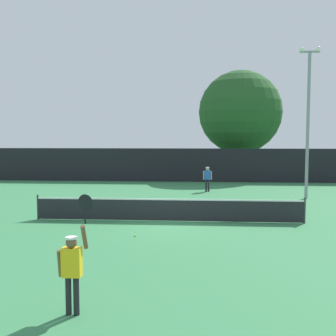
{
  "coord_description": "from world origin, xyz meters",
  "views": [
    {
      "loc": [
        1.2,
        -16.6,
        3.57
      ],
      "look_at": [
        -0.38,
        5.25,
        1.86
      ],
      "focal_mm": 42.53,
      "sensor_mm": 36.0,
      "label": 1
    }
  ],
  "objects_px": {
    "player_receiving": "(207,177)",
    "parked_car_near": "(104,166)",
    "tennis_ball": "(135,236)",
    "large_tree": "(240,112)",
    "parked_car_far": "(281,165)",
    "light_pole": "(308,114)",
    "player_serving": "(73,263)",
    "parked_car_mid": "(201,165)"
  },
  "relations": [
    {
      "from": "player_receiving",
      "to": "light_pole",
      "type": "height_order",
      "value": "light_pole"
    },
    {
      "from": "light_pole",
      "to": "parked_car_near",
      "type": "bearing_deg",
      "value": 136.78
    },
    {
      "from": "large_tree",
      "to": "player_serving",
      "type": "bearing_deg",
      "value": -102.46
    },
    {
      "from": "tennis_ball",
      "to": "parked_car_far",
      "type": "relative_size",
      "value": 0.02
    },
    {
      "from": "parked_car_far",
      "to": "parked_car_near",
      "type": "bearing_deg",
      "value": -179.87
    },
    {
      "from": "tennis_ball",
      "to": "parked_car_mid",
      "type": "height_order",
      "value": "parked_car_mid"
    },
    {
      "from": "parked_car_near",
      "to": "parked_car_mid",
      "type": "height_order",
      "value": "same"
    },
    {
      "from": "player_serving",
      "to": "parked_car_far",
      "type": "bearing_deg",
      "value": 71.49
    },
    {
      "from": "player_receiving",
      "to": "large_tree",
      "type": "xyz_separation_m",
      "value": [
        3.13,
        10.16,
        4.79
      ]
    },
    {
      "from": "light_pole",
      "to": "parked_car_mid",
      "type": "distance_m",
      "value": 17.58
    },
    {
      "from": "player_receiving",
      "to": "tennis_ball",
      "type": "xyz_separation_m",
      "value": [
        -2.9,
        -12.03,
        -0.95
      ]
    },
    {
      "from": "player_receiving",
      "to": "light_pole",
      "type": "bearing_deg",
      "value": 155.88
    },
    {
      "from": "tennis_ball",
      "to": "parked_car_mid",
      "type": "bearing_deg",
      "value": 84.11
    },
    {
      "from": "parked_car_mid",
      "to": "parked_car_far",
      "type": "height_order",
      "value": "same"
    },
    {
      "from": "player_receiving",
      "to": "large_tree",
      "type": "distance_m",
      "value": 11.67
    },
    {
      "from": "large_tree",
      "to": "parked_car_mid",
      "type": "height_order",
      "value": "large_tree"
    },
    {
      "from": "parked_car_near",
      "to": "parked_car_far",
      "type": "bearing_deg",
      "value": 9.42
    },
    {
      "from": "parked_car_near",
      "to": "player_receiving",
      "type": "bearing_deg",
      "value": -47.94
    },
    {
      "from": "player_receiving",
      "to": "light_pole",
      "type": "relative_size",
      "value": 0.19
    },
    {
      "from": "light_pole",
      "to": "parked_car_far",
      "type": "height_order",
      "value": "light_pole"
    },
    {
      "from": "tennis_ball",
      "to": "large_tree",
      "type": "height_order",
      "value": "large_tree"
    },
    {
      "from": "tennis_ball",
      "to": "parked_car_mid",
      "type": "relative_size",
      "value": 0.02
    },
    {
      "from": "parked_car_near",
      "to": "large_tree",
      "type": "bearing_deg",
      "value": -4.82
    },
    {
      "from": "player_receiving",
      "to": "tennis_ball",
      "type": "relative_size",
      "value": 23.64
    },
    {
      "from": "tennis_ball",
      "to": "light_pole",
      "type": "xyz_separation_m",
      "value": [
        8.54,
        9.5,
        4.86
      ]
    },
    {
      "from": "light_pole",
      "to": "parked_car_near",
      "type": "distance_m",
      "value": 21.46
    },
    {
      "from": "player_serving",
      "to": "light_pole",
      "type": "bearing_deg",
      "value": 60.89
    },
    {
      "from": "tennis_ball",
      "to": "parked_car_far",
      "type": "xyz_separation_m",
      "value": [
        10.53,
        25.92,
        0.74
      ]
    },
    {
      "from": "light_pole",
      "to": "large_tree",
      "type": "relative_size",
      "value": 0.91
    },
    {
      "from": "player_serving",
      "to": "large_tree",
      "type": "bearing_deg",
      "value": 77.54
    },
    {
      "from": "player_serving",
      "to": "parked_car_near",
      "type": "height_order",
      "value": "player_serving"
    },
    {
      "from": "parked_car_mid",
      "to": "light_pole",
      "type": "bearing_deg",
      "value": -66.86
    },
    {
      "from": "tennis_ball",
      "to": "light_pole",
      "type": "distance_m",
      "value": 13.67
    },
    {
      "from": "light_pole",
      "to": "parked_car_mid",
      "type": "relative_size",
      "value": 2.01
    },
    {
      "from": "parked_car_near",
      "to": "parked_car_mid",
      "type": "distance_m",
      "value": 9.58
    },
    {
      "from": "player_receiving",
      "to": "parked_car_near",
      "type": "bearing_deg",
      "value": -50.79
    },
    {
      "from": "player_receiving",
      "to": "tennis_ball",
      "type": "height_order",
      "value": "player_receiving"
    },
    {
      "from": "player_receiving",
      "to": "player_serving",
      "type": "bearing_deg",
      "value": 80.21
    },
    {
      "from": "tennis_ball",
      "to": "large_tree",
      "type": "distance_m",
      "value": 23.7
    },
    {
      "from": "light_pole",
      "to": "parked_car_near",
      "type": "height_order",
      "value": "light_pole"
    },
    {
      "from": "light_pole",
      "to": "large_tree",
      "type": "xyz_separation_m",
      "value": [
        -2.51,
        12.69,
        0.88
      ]
    },
    {
      "from": "player_receiving",
      "to": "parked_car_mid",
      "type": "relative_size",
      "value": 0.37
    }
  ]
}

